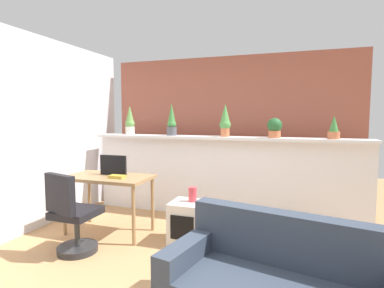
% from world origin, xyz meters
% --- Properties ---
extents(ground_plane, '(12.00, 12.00, 0.00)m').
position_xyz_m(ground_plane, '(0.00, 0.00, 0.00)').
color(ground_plane, tan).
extents(divider_wall, '(4.09, 0.16, 1.18)m').
position_xyz_m(divider_wall, '(0.00, 2.00, 0.59)').
color(divider_wall, silver).
rests_on(divider_wall, ground).
extents(plant_shelf, '(4.09, 0.34, 0.04)m').
position_xyz_m(plant_shelf, '(0.00, 1.96, 1.20)').
color(plant_shelf, silver).
rests_on(plant_shelf, divider_wall).
extents(brick_wall_behind, '(4.09, 0.10, 2.50)m').
position_xyz_m(brick_wall_behind, '(0.00, 2.60, 1.25)').
color(brick_wall_behind, '#9E5442').
rests_on(brick_wall_behind, ground).
extents(side_wall_left, '(0.12, 4.40, 2.60)m').
position_xyz_m(side_wall_left, '(-2.29, 0.40, 1.30)').
color(side_wall_left, silver).
rests_on(side_wall_left, ground).
extents(potted_plant_0, '(0.15, 0.15, 0.47)m').
position_xyz_m(potted_plant_0, '(-1.55, 1.99, 1.43)').
color(potted_plant_0, silver).
rests_on(potted_plant_0, plant_shelf).
extents(potted_plant_1, '(0.16, 0.16, 0.50)m').
position_xyz_m(potted_plant_1, '(-0.80, 1.98, 1.43)').
color(potted_plant_1, '#4C4C51').
rests_on(potted_plant_1, plant_shelf).
extents(potted_plant_2, '(0.17, 0.17, 0.48)m').
position_xyz_m(potted_plant_2, '(0.06, 1.95, 1.45)').
color(potted_plant_2, '#C66B42').
rests_on(potted_plant_2, plant_shelf).
extents(potted_plant_3, '(0.20, 0.20, 0.28)m').
position_xyz_m(potted_plant_3, '(0.76, 1.93, 1.36)').
color(potted_plant_3, '#C66B42').
rests_on(potted_plant_3, plant_shelf).
extents(potted_plant_4, '(0.15, 0.15, 0.31)m').
position_xyz_m(potted_plant_4, '(1.51, 1.94, 1.36)').
color(potted_plant_4, '#C66B42').
rests_on(potted_plant_4, plant_shelf).
extents(desk, '(1.10, 0.60, 0.75)m').
position_xyz_m(desk, '(-1.23, 0.88, 0.67)').
color(desk, '#99754C').
rests_on(desk, ground).
extents(tv_monitor, '(0.38, 0.04, 0.26)m').
position_xyz_m(tv_monitor, '(-1.21, 0.96, 0.88)').
color(tv_monitor, black).
rests_on(tv_monitor, desk).
extents(office_chair, '(0.49, 0.50, 0.91)m').
position_xyz_m(office_chair, '(-1.26, 0.22, 0.39)').
color(office_chair, '#262628').
rests_on(office_chair, ground).
extents(side_cube_shelf, '(0.40, 0.41, 0.50)m').
position_xyz_m(side_cube_shelf, '(-0.15, 0.90, 0.25)').
color(side_cube_shelf, silver).
rests_on(side_cube_shelf, ground).
extents(vase_on_shelf, '(0.10, 0.10, 0.17)m').
position_xyz_m(vase_on_shelf, '(-0.11, 0.95, 0.59)').
color(vase_on_shelf, '#CC3D47').
rests_on(vase_on_shelf, side_cube_shelf).
extents(book_on_desk, '(0.20, 0.12, 0.04)m').
position_xyz_m(book_on_desk, '(-1.05, 0.80, 0.77)').
color(book_on_desk, gold).
rests_on(book_on_desk, desk).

